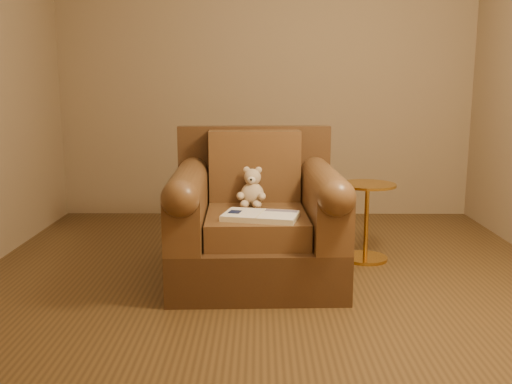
{
  "coord_description": "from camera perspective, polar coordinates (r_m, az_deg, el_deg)",
  "views": [
    {
      "loc": [
        -0.06,
        -3.6,
        1.29
      ],
      "look_at": [
        -0.08,
        -0.0,
        0.6
      ],
      "focal_mm": 40.0,
      "sensor_mm": 36.0,
      "label": 1
    }
  ],
  "objects": [
    {
      "name": "side_table",
      "position": [
        4.27,
        10.98,
        -2.68
      ],
      "size": [
        0.41,
        0.41,
        0.58
      ],
      "color": "gold",
      "rests_on": "floor"
    },
    {
      "name": "guidebook",
      "position": [
        3.5,
        0.45,
        -2.41
      ],
      "size": [
        0.5,
        0.36,
        0.04
      ],
      "rotation": [
        0.0,
        0.0,
        -0.22
      ],
      "color": "beige",
      "rests_on": "armchair"
    },
    {
      "name": "armchair",
      "position": [
        3.81,
        -0.02,
        -2.99
      ],
      "size": [
        1.14,
        1.08,
        0.99
      ],
      "rotation": [
        0.0,
        0.0,
        0.04
      ],
      "color": "#442B16",
      "rests_on": "floor"
    },
    {
      "name": "room",
      "position": [
        3.62,
        1.37,
        17.52
      ],
      "size": [
        4.02,
        4.02,
        2.71
      ],
      "color": "#937A5A",
      "rests_on": "ground"
    },
    {
      "name": "teddy_bear",
      "position": [
        3.86,
        -0.4,
        0.11
      ],
      "size": [
        0.2,
        0.22,
        0.27
      ],
      "rotation": [
        0.0,
        0.0,
        -0.11
      ],
      "color": "#C6AC8B",
      "rests_on": "armchair"
    },
    {
      "name": "floor",
      "position": [
        3.82,
        1.25,
        -8.92
      ],
      "size": [
        4.0,
        4.0,
        0.0
      ],
      "primitive_type": "plane",
      "color": "brown",
      "rests_on": "ground"
    }
  ]
}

